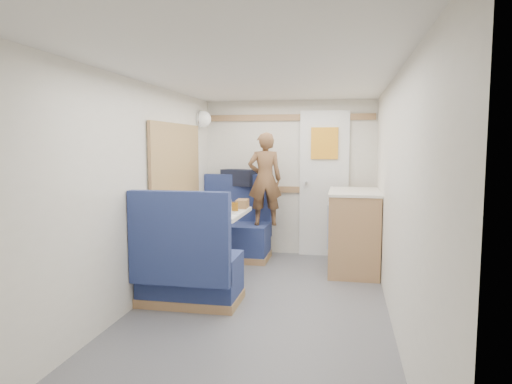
% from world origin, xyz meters
% --- Properties ---
extents(floor, '(4.50, 4.50, 0.00)m').
position_xyz_m(floor, '(0.00, 0.00, 0.00)').
color(floor, '#515156').
rests_on(floor, ground).
extents(ceiling, '(4.50, 4.50, 0.00)m').
position_xyz_m(ceiling, '(0.00, 0.00, 2.00)').
color(ceiling, silver).
rests_on(ceiling, wall_back).
extents(wall_back, '(2.20, 0.02, 2.00)m').
position_xyz_m(wall_back, '(0.00, 2.25, 1.00)').
color(wall_back, silver).
rests_on(wall_back, floor).
extents(wall_left, '(0.02, 4.50, 2.00)m').
position_xyz_m(wall_left, '(-1.10, 0.00, 1.00)').
color(wall_left, silver).
rests_on(wall_left, floor).
extents(wall_right, '(0.02, 4.50, 2.00)m').
position_xyz_m(wall_right, '(1.10, 0.00, 1.00)').
color(wall_right, silver).
rests_on(wall_right, floor).
extents(oak_trim_low, '(2.15, 0.02, 0.08)m').
position_xyz_m(oak_trim_low, '(0.00, 2.23, 0.85)').
color(oak_trim_low, olive).
rests_on(oak_trim_low, wall_back).
extents(oak_trim_high, '(2.15, 0.02, 0.08)m').
position_xyz_m(oak_trim_high, '(0.00, 2.23, 1.78)').
color(oak_trim_high, olive).
rests_on(oak_trim_high, wall_back).
extents(side_window, '(0.04, 1.30, 0.72)m').
position_xyz_m(side_window, '(-1.08, 1.00, 1.25)').
color(side_window, '#B5C1A3').
rests_on(side_window, wall_left).
extents(rear_door, '(0.62, 0.12, 1.86)m').
position_xyz_m(rear_door, '(0.45, 2.22, 0.97)').
color(rear_door, white).
rests_on(rear_door, wall_back).
extents(dinette_table, '(0.62, 0.92, 0.72)m').
position_xyz_m(dinette_table, '(-0.65, 1.00, 0.57)').
color(dinette_table, white).
rests_on(dinette_table, floor).
extents(bench_far, '(0.90, 0.59, 1.05)m').
position_xyz_m(bench_far, '(-0.65, 1.86, 0.30)').
color(bench_far, navy).
rests_on(bench_far, floor).
extents(bench_near, '(0.90, 0.59, 1.05)m').
position_xyz_m(bench_near, '(-0.65, 0.14, 0.30)').
color(bench_near, navy).
rests_on(bench_near, floor).
extents(ledge, '(0.90, 0.14, 0.04)m').
position_xyz_m(ledge, '(-0.65, 2.12, 0.88)').
color(ledge, olive).
rests_on(ledge, bench_far).
extents(dome_light, '(0.20, 0.20, 0.20)m').
position_xyz_m(dome_light, '(-1.04, 1.85, 1.75)').
color(dome_light, white).
rests_on(dome_light, wall_left).
extents(galley_counter, '(0.57, 0.92, 0.92)m').
position_xyz_m(galley_counter, '(0.82, 1.55, 0.47)').
color(galley_counter, olive).
rests_on(galley_counter, floor).
extents(person, '(0.47, 0.36, 1.13)m').
position_xyz_m(person, '(-0.25, 1.80, 1.02)').
color(person, brown).
rests_on(person, bench_far).
extents(duffel_bag, '(0.48, 0.34, 0.21)m').
position_xyz_m(duffel_bag, '(-0.65, 2.12, 1.01)').
color(duffel_bag, black).
rests_on(duffel_bag, ledge).
extents(tray, '(0.28, 0.34, 0.02)m').
position_xyz_m(tray, '(-0.51, 0.87, 0.73)').
color(tray, silver).
rests_on(tray, dinette_table).
extents(orange_fruit, '(0.07, 0.07, 0.07)m').
position_xyz_m(orange_fruit, '(-0.58, 0.71, 0.77)').
color(orange_fruit, orange).
rests_on(orange_fruit, tray).
extents(cheese_block, '(0.11, 0.09, 0.03)m').
position_xyz_m(cheese_block, '(-0.57, 0.89, 0.76)').
color(cheese_block, '#D4BB7B').
rests_on(cheese_block, tray).
extents(wine_glass, '(0.08, 0.08, 0.17)m').
position_xyz_m(wine_glass, '(-0.77, 0.95, 0.84)').
color(wine_glass, white).
rests_on(wine_glass, dinette_table).
extents(tumbler_left, '(0.07, 0.07, 0.12)m').
position_xyz_m(tumbler_left, '(-0.77, 0.69, 0.78)').
color(tumbler_left, white).
rests_on(tumbler_left, dinette_table).
extents(tumbler_mid, '(0.06, 0.06, 0.10)m').
position_xyz_m(tumbler_mid, '(-0.69, 1.36, 0.77)').
color(tumbler_mid, silver).
rests_on(tumbler_mid, dinette_table).
extents(tumbler_right, '(0.07, 0.07, 0.12)m').
position_xyz_m(tumbler_right, '(-0.54, 1.13, 0.78)').
color(tumbler_right, white).
rests_on(tumbler_right, dinette_table).
extents(beer_glass, '(0.07, 0.07, 0.11)m').
position_xyz_m(beer_glass, '(-0.43, 0.99, 0.77)').
color(beer_glass, brown).
rests_on(beer_glass, dinette_table).
extents(pepper_grinder, '(0.04, 0.04, 0.10)m').
position_xyz_m(pepper_grinder, '(-0.69, 0.94, 0.77)').
color(pepper_grinder, black).
rests_on(pepper_grinder, dinette_table).
extents(salt_grinder, '(0.04, 0.04, 0.10)m').
position_xyz_m(salt_grinder, '(-0.71, 0.91, 0.77)').
color(salt_grinder, white).
rests_on(salt_grinder, dinette_table).
extents(bread_loaf, '(0.14, 0.23, 0.09)m').
position_xyz_m(bread_loaf, '(-0.43, 1.34, 0.77)').
color(bread_loaf, brown).
rests_on(bread_loaf, dinette_table).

